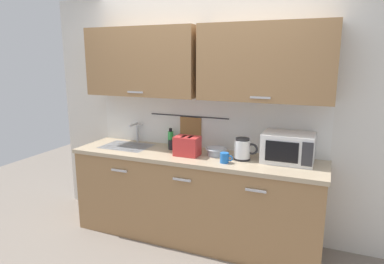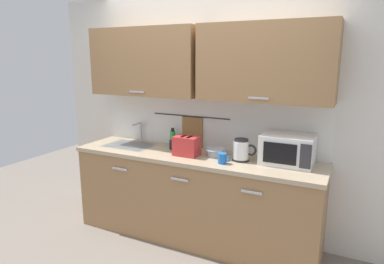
{
  "view_description": "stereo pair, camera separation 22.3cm",
  "coord_description": "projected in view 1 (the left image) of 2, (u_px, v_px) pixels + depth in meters",
  "views": [
    {
      "loc": [
        1.22,
        -2.72,
        1.84
      ],
      "look_at": [
        -0.04,
        0.33,
        1.12
      ],
      "focal_mm": 31.74,
      "sensor_mm": 36.0,
      "label": 1
    },
    {
      "loc": [
        1.42,
        -2.62,
        1.84
      ],
      "look_at": [
        -0.04,
        0.33,
        1.12
      ],
      "focal_mm": 31.74,
      "sensor_mm": 36.0,
      "label": 2
    }
  ],
  "objects": [
    {
      "name": "sink_faucet",
      "position": [
        136.0,
        130.0,
        3.85
      ],
      "size": [
        0.09,
        0.17,
        0.22
      ],
      "color": "#B2B5BA",
      "rests_on": "counter_unit"
    },
    {
      "name": "mug_by_kettle",
      "position": [
        225.0,
        158.0,
        3.1
      ],
      "size": [
        0.12,
        0.08,
        0.09
      ],
      "color": "blue",
      "rests_on": "counter_unit"
    },
    {
      "name": "toaster",
      "position": [
        187.0,
        146.0,
        3.33
      ],
      "size": [
        0.26,
        0.17,
        0.19
      ],
      "color": "red",
      "rests_on": "counter_unit"
    },
    {
      "name": "mug_near_sink",
      "position": [
        172.0,
        145.0,
        3.56
      ],
      "size": [
        0.12,
        0.08,
        0.09
      ],
      "color": "black",
      "rests_on": "counter_unit"
    },
    {
      "name": "electric_kettle",
      "position": [
        243.0,
        149.0,
        3.19
      ],
      "size": [
        0.23,
        0.16,
        0.21
      ],
      "color": "black",
      "rests_on": "counter_unit"
    },
    {
      "name": "ground",
      "position": [
        183.0,
        251.0,
        3.3
      ],
      "size": [
        8.0,
        8.0,
        0.0
      ],
      "primitive_type": "plane",
      "color": "slate"
    },
    {
      "name": "mixing_bowl",
      "position": [
        216.0,
        151.0,
        3.33
      ],
      "size": [
        0.21,
        0.21,
        0.08
      ],
      "color": "#A5ADB7",
      "rests_on": "counter_unit"
    },
    {
      "name": "dish_soap_bottle",
      "position": [
        171.0,
        138.0,
        3.69
      ],
      "size": [
        0.06,
        0.06,
        0.2
      ],
      "color": "green",
      "rests_on": "counter_unit"
    },
    {
      "name": "back_wall_assembly",
      "position": [
        203.0,
        90.0,
        3.46
      ],
      "size": [
        3.7,
        0.41,
        2.5
      ],
      "color": "silver",
      "rests_on": "ground"
    },
    {
      "name": "microwave",
      "position": [
        288.0,
        148.0,
        3.12
      ],
      "size": [
        0.46,
        0.35,
        0.27
      ],
      "color": "white",
      "rests_on": "counter_unit"
    },
    {
      "name": "counter_unit",
      "position": [
        194.0,
        196.0,
        3.48
      ],
      "size": [
        2.53,
        0.64,
        0.9
      ],
      "color": "#997047",
      "rests_on": "ground"
    }
  ]
}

